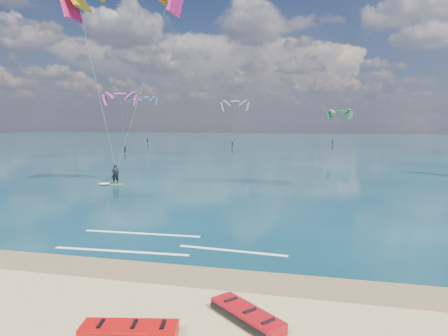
{
  "coord_description": "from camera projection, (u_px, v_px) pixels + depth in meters",
  "views": [
    {
      "loc": [
        8.45,
        -12.07,
        6.26
      ],
      "look_at": [
        3.8,
        8.0,
        3.88
      ],
      "focal_mm": 32.0,
      "sensor_mm": 36.0,
      "label": 1
    }
  ],
  "objects": [
    {
      "name": "packed_kite_mid",
      "position": [
        247.0,
        321.0,
        12.62
      ],
      "size": [
        3.08,
        2.87,
        0.44
      ],
      "primitive_type": null,
      "rotation": [
        0.0,
        0.0,
        -0.7
      ],
      "color": "#AE0C12",
      "rests_on": "ground"
    },
    {
      "name": "kitesurfer_main",
      "position": [
        118.0,
        78.0,
        35.62
      ],
      "size": [
        12.4,
        6.74,
        19.57
      ],
      "rotation": [
        0.0,
        0.0,
        0.3
      ],
      "color": "#C9E41A",
      "rests_on": "sea"
    },
    {
      "name": "sea",
      "position": [
        286.0,
        144.0,
        114.93
      ],
      "size": [
        320.0,
        200.0,
        0.04
      ],
      "primitive_type": "cube",
      "color": "#092835",
      "rests_on": "ground"
    },
    {
      "name": "wet_sand_strip",
      "position": [
        112.0,
        268.0,
        17.2
      ],
      "size": [
        320.0,
        2.4,
        0.01
      ],
      "primitive_type": "cube",
      "color": "olive",
      "rests_on": "ground"
    },
    {
      "name": "ground",
      "position": [
        250.0,
        169.0,
        53.0
      ],
      "size": [
        320.0,
        320.0,
        0.0
      ],
      "primitive_type": "plane",
      "color": "tan",
      "rests_on": "ground"
    },
    {
      "name": "shoreline_foam",
      "position": [
        159.0,
        244.0,
        20.39
      ],
      "size": [
        11.68,
        3.65,
        0.01
      ],
      "color": "white",
      "rests_on": "ground"
    },
    {
      "name": "distant_kites",
      "position": [
        256.0,
        124.0,
        90.3
      ],
      "size": [
        84.21,
        41.27,
        12.96
      ],
      "color": "orange",
      "rests_on": "ground"
    }
  ]
}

